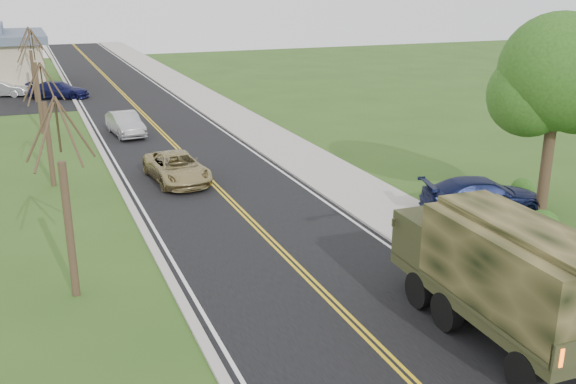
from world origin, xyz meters
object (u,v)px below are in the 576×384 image
suv_champagne (177,168)px  pickup_navy (483,196)px  military_truck (503,269)px  sedan_silver (125,124)px

suv_champagne → pickup_navy: 14.00m
military_truck → pickup_navy: 10.16m
suv_champagne → pickup_navy: (10.63, -9.12, 0.05)m
sedan_silver → pickup_navy: (11.37, -20.04, 0.01)m
sedan_silver → military_truck: bearing=-85.0°
military_truck → suv_champagne: bearing=106.8°
pickup_navy → sedan_silver: bearing=44.2°
sedan_silver → pickup_navy: bearing=-66.3°
military_truck → pickup_navy: military_truck is taller
sedan_silver → pickup_navy: size_ratio=0.86×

